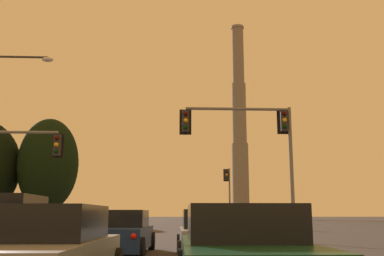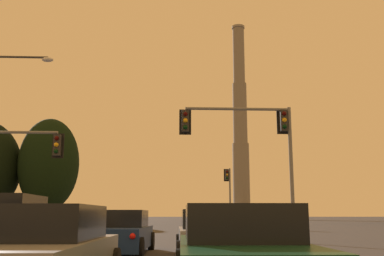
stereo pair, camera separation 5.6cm
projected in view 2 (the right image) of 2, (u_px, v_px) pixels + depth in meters
sedan_right_lane_front at (210, 235)px, 13.30m from camera, size 2.03×4.72×1.43m
sedan_right_lane_second at (240, 256)px, 6.75m from camera, size 2.08×4.74×1.43m
suv_left_lane_front at (3, 228)px, 13.26m from camera, size 2.20×4.94×1.86m
sedan_center_lane_second at (39, 254)px, 6.97m from camera, size 2.13×4.76×1.43m
sedan_center_lane_front at (120, 233)px, 14.92m from camera, size 2.18×4.77×1.43m
traffic_light_far_right at (229, 188)px, 45.13m from camera, size 0.78×0.50×5.90m
traffic_light_overhead_right at (254, 138)px, 21.62m from camera, size 5.56×0.50×6.44m
smokestack at (240, 140)px, 129.65m from camera, size 7.61×7.61×57.49m
treeline_center_left at (49, 164)px, 60.75m from camera, size 8.06×7.26×14.27m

